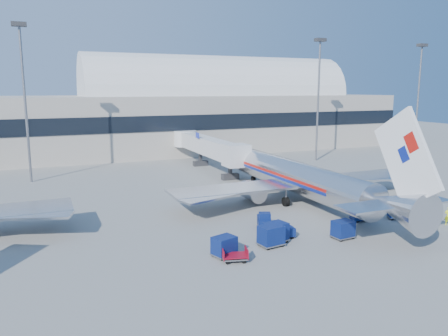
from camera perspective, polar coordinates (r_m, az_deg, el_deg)
name	(u,v)px	position (r m, az deg, el deg)	size (l,w,h in m)	color
ground	(241,222)	(45.20, 2.26, -7.06)	(260.00, 260.00, 0.00)	gray
terminal	(64,119)	(95.24, -20.19, 6.08)	(170.00, 28.15, 21.00)	#B2AA9E
airliner_main	(301,178)	(53.05, 9.99, -1.34)	(32.00, 37.26, 12.07)	silver
jetbridge_near	(205,145)	(75.11, -2.53, 2.98)	(4.40, 27.50, 6.25)	silver
mast_west	(23,79)	(68.99, -24.74, 10.46)	(2.00, 1.20, 22.60)	slate
mast_east	(319,82)	(84.33, 12.28, 10.95)	(2.00, 1.20, 22.60)	slate
mast_far_east	(419,83)	(100.81, 24.15, 10.15)	(2.00, 1.20, 22.60)	slate
barrier_near	(367,197)	(56.40, 18.16, -3.58)	(3.00, 0.55, 0.90)	#9E9E96
barrier_mid	(388,194)	(58.60, 20.60, -3.22)	(3.00, 0.55, 0.90)	#9E9E96
barrier_far	(408,192)	(60.89, 22.85, -2.88)	(3.00, 0.55, 0.90)	#9E9E96
tug_lead	(280,230)	(40.67, 7.37, -8.10)	(2.51, 1.50, 1.55)	#0B1B55
tug_right	(361,215)	(47.51, 17.50, -5.82)	(2.47, 1.59, 1.49)	#0B1B55
tug_left	(264,220)	(43.31, 5.26, -6.84)	(2.17, 2.82, 1.65)	#0B1B55
cart_train_a	(276,232)	(39.44, 6.79, -8.30)	(2.30, 1.94, 1.78)	#0B1B55
cart_train_b	(271,235)	(38.42, 6.16, -8.74)	(2.30, 1.88, 1.84)	#0B1B55
cart_train_c	(224,246)	(36.03, 0.03, -10.15)	(2.25, 1.96, 1.67)	#0B1B55
cart_solo_near	(343,229)	(41.55, 15.27, -7.71)	(2.01, 1.60, 1.67)	#0B1B55
cart_solo_far	(397,211)	(49.44, 21.64, -5.30)	(2.12, 1.94, 1.51)	#0B1B55
cart_open_red	(235,257)	(35.27, 1.44, -11.49)	(2.29, 1.87, 0.54)	slate
ramp_worker	(448,216)	(49.34, 27.27, -5.57)	(0.70, 0.46, 1.93)	#E2F419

